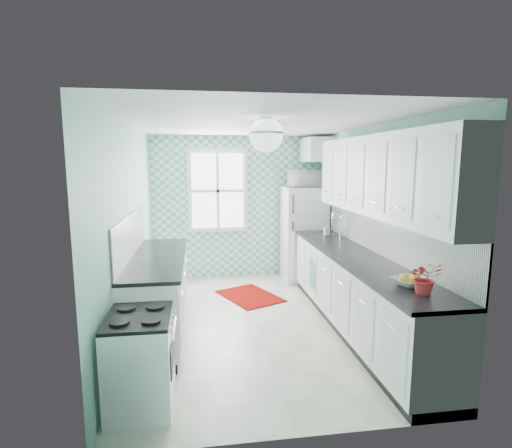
{
  "coord_description": "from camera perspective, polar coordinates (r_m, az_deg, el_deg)",
  "views": [
    {
      "loc": [
        -0.69,
        -4.84,
        2.06
      ],
      "look_at": [
        0.05,
        0.25,
        1.25
      ],
      "focal_mm": 28.0,
      "sensor_mm": 36.0,
      "label": 1
    }
  ],
  "objects": [
    {
      "name": "floor",
      "position": [
        5.31,
        -0.15,
        -13.99
      ],
      "size": [
        3.0,
        4.4,
        0.02
      ],
      "primitive_type": "cube",
      "color": "beige",
      "rests_on": "ground"
    },
    {
      "name": "ceiling",
      "position": [
        4.91,
        -0.16,
        14.2
      ],
      "size": [
        3.0,
        4.4,
        0.02
      ],
      "primitive_type": "cube",
      "color": "white",
      "rests_on": "wall_back"
    },
    {
      "name": "wall_back",
      "position": [
        7.13,
        -2.66,
        2.41
      ],
      "size": [
        3.0,
        0.02,
        2.5
      ],
      "primitive_type": "cube",
      "color": "#7ABDAB",
      "rests_on": "floor"
    },
    {
      "name": "wall_front",
      "position": [
        2.84,
        6.2,
        -7.67
      ],
      "size": [
        3.0,
        0.02,
        2.5
      ],
      "primitive_type": "cube",
      "color": "#7ABDAB",
      "rests_on": "floor"
    },
    {
      "name": "wall_left",
      "position": [
        4.98,
        -17.63,
        -0.84
      ],
      "size": [
        0.02,
        4.4,
        2.5
      ],
      "primitive_type": "cube",
      "color": "#7ABDAB",
      "rests_on": "floor"
    },
    {
      "name": "wall_right",
      "position": [
        5.38,
        15.97,
        -0.06
      ],
      "size": [
        0.02,
        4.4,
        2.5
      ],
      "primitive_type": "cube",
      "color": "#7ABDAB",
      "rests_on": "floor"
    },
    {
      "name": "accent_wall",
      "position": [
        7.11,
        -2.65,
        2.39
      ],
      "size": [
        3.0,
        0.01,
        2.5
      ],
      "primitive_type": "cube",
      "color": "#54B2AE",
      "rests_on": "wall_back"
    },
    {
      "name": "window",
      "position": [
        7.03,
        -5.49,
        4.74
      ],
      "size": [
        1.04,
        0.05,
        1.44
      ],
      "color": "white",
      "rests_on": "wall_back"
    },
    {
      "name": "backsplash_right",
      "position": [
        5.02,
        17.57,
        -1.39
      ],
      "size": [
        0.02,
        3.6,
        0.51
      ],
      "primitive_type": "cube",
      "color": "white",
      "rests_on": "wall_right"
    },
    {
      "name": "backsplash_left",
      "position": [
        4.91,
        -17.48,
        -1.62
      ],
      "size": [
        0.02,
        2.15,
        0.51
      ],
      "primitive_type": "cube",
      "color": "white",
      "rests_on": "wall_left"
    },
    {
      "name": "upper_cabinets_right",
      "position": [
        4.71,
        17.35,
        6.59
      ],
      "size": [
        0.33,
        3.2,
        0.9
      ],
      "primitive_type": "cube",
      "color": "white",
      "rests_on": "wall_right"
    },
    {
      "name": "upper_cabinet_fridge",
      "position": [
        6.97,
        8.47,
        10.41
      ],
      "size": [
        0.4,
        0.74,
        0.4
      ],
      "primitive_type": "cube",
      "color": "white",
      "rests_on": "wall_right"
    },
    {
      "name": "ceiling_light",
      "position": [
        4.11,
        1.45,
        12.61
      ],
      "size": [
        0.34,
        0.34,
        0.35
      ],
      "color": "silver",
      "rests_on": "ceiling"
    },
    {
      "name": "base_cabinets_right",
      "position": [
        5.09,
        14.21,
        -9.78
      ],
      "size": [
        0.6,
        3.6,
        0.9
      ],
      "primitive_type": "cube",
      "color": "white",
      "rests_on": "floor"
    },
    {
      "name": "countertop_right",
      "position": [
        4.96,
        14.26,
        -4.63
      ],
      "size": [
        0.63,
        3.6,
        0.04
      ],
      "primitive_type": "cube",
      "color": "black",
      "rests_on": "base_cabinets_right"
    },
    {
      "name": "base_cabinets_left",
      "position": [
        5.06,
        -13.82,
        -9.88
      ],
      "size": [
        0.6,
        2.15,
        0.9
      ],
      "primitive_type": "cube",
      "color": "white",
      "rests_on": "floor"
    },
    {
      "name": "countertop_left",
      "position": [
        4.93,
        -13.85,
        -4.7
      ],
      "size": [
        0.63,
        2.15,
        0.04
      ],
      "primitive_type": "cube",
      "color": "black",
      "rests_on": "base_cabinets_left"
    },
    {
      "name": "fridge",
      "position": [
        6.98,
        6.82,
        -1.42
      ],
      "size": [
        0.71,
        0.7,
        1.62
      ],
      "rotation": [
        0.0,
        0.0,
        0.05
      ],
      "color": "silver",
      "rests_on": "floor"
    },
    {
      "name": "stove",
      "position": [
        3.66,
        -16.16,
        -18.11
      ],
      "size": [
        0.53,
        0.66,
        0.79
      ],
      "rotation": [
        0.0,
        0.0,
        -0.05
      ],
      "color": "silver",
      "rests_on": "floor"
    },
    {
      "name": "sink",
      "position": [
        5.99,
        10.33,
        -2.08
      ],
      "size": [
        0.54,
        0.45,
        0.53
      ],
      "rotation": [
        0.0,
        0.0,
        0.04
      ],
      "color": "silver",
      "rests_on": "countertop_right"
    },
    {
      "name": "rug",
      "position": [
        6.24,
        -0.9,
        -10.25
      ],
      "size": [
        1.05,
        1.2,
        0.02
      ],
      "primitive_type": "cube",
      "rotation": [
        0.0,
        0.0,
        0.43
      ],
      "color": "#640F07",
      "rests_on": "floor"
    },
    {
      "name": "dish_towel",
      "position": [
        5.75,
        8.05,
        -7.09
      ],
      "size": [
        0.04,
        0.26,
        0.39
      ],
      "primitive_type": "cube",
      "rotation": [
        0.0,
        0.0,
        -0.09
      ],
      "color": "#5FA5A3",
      "rests_on": "base_cabinets_right"
    },
    {
      "name": "fruit_bowl",
      "position": [
        3.93,
        21.09,
        -7.69
      ],
      "size": [
        0.36,
        0.36,
        0.07
      ],
      "primitive_type": "imported",
      "rotation": [
        0.0,
        0.0,
        0.31
      ],
      "color": "white",
      "rests_on": "countertop_right"
    },
    {
      "name": "potted_plant",
      "position": [
        3.7,
        23.02,
        -7.08
      ],
      "size": [
        0.29,
        0.26,
        0.29
      ],
      "primitive_type": "imported",
      "rotation": [
        0.0,
        0.0,
        -0.17
      ],
      "color": "#BD2637",
      "rests_on": "countertop_right"
    },
    {
      "name": "soap_bottle",
      "position": [
        6.21,
        10.07,
        -0.81
      ],
      "size": [
        0.08,
        0.08,
        0.17
      ],
      "primitive_type": "imported",
      "rotation": [
        0.0,
        0.0,
        0.02
      ],
      "color": "#A3ADB7",
      "rests_on": "countertop_right"
    },
    {
      "name": "microwave",
      "position": [
        6.87,
        6.97,
        6.48
      ],
      "size": [
        0.54,
        0.37,
        0.3
      ],
      "primitive_type": "imported",
      "rotation": [
        0.0,
        0.0,
        3.12
      ],
      "color": "white",
      "rests_on": "fridge"
    }
  ]
}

